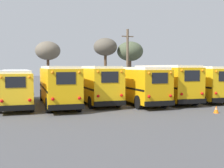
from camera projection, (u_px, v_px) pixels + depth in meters
ground_plane at (113, 102)px, 25.26m from camera, size 160.00×160.00×0.00m
school_bus_0 at (16, 86)px, 23.35m from camera, size 2.49×10.68×2.95m
school_bus_1 at (58, 84)px, 23.22m from camera, size 2.66×10.22×3.27m
school_bus_2 at (92, 83)px, 25.61m from camera, size 2.55×10.86×3.27m
school_bus_3 at (131, 83)px, 25.28m from camera, size 2.52×10.75×3.18m
school_bus_4 at (163, 82)px, 26.40m from camera, size 2.93×10.11×3.35m
school_bus_5 at (190, 81)px, 27.98m from camera, size 2.84×10.75×3.25m
utility_pole at (127, 58)px, 40.42m from camera, size 1.80×0.35×8.60m
bare_tree_0 at (48, 51)px, 42.20m from camera, size 3.76×3.76×7.04m
bare_tree_1 at (105, 47)px, 43.44m from camera, size 3.65×3.65×7.66m
bare_tree_2 at (130, 52)px, 44.43m from camera, size 4.13×4.13×7.21m
traffic_cone at (216, 109)px, 19.41m from camera, size 0.36×0.36×0.53m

